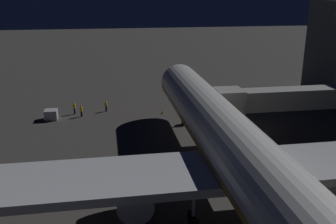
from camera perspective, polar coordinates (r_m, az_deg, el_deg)
ground_plane at (r=41.32m, az=6.29°, el=-8.38°), size 320.00×320.00×0.00m
airliner_at_gate at (r=31.40m, az=10.96°, el=-6.79°), size 52.02×58.15×19.85m
jet_bridge at (r=48.69m, az=16.46°, el=1.88°), size 19.21×3.40×6.92m
baggage_container_mid_row at (r=58.31m, az=-17.37°, el=-0.38°), size 1.81×1.82×1.45m
ground_crew_marshaller_fwd at (r=59.70m, az=-14.08°, el=0.66°), size 0.40×0.40×1.89m
ground_crew_under_port_wing at (r=60.08m, az=-9.41°, el=0.97°), size 0.40×0.40×1.71m
ground_crew_walking_aft at (r=58.22m, az=-13.07°, el=0.23°), size 0.40×0.40×1.79m
traffic_cone_nose_port at (r=59.14m, az=3.40°, el=0.23°), size 0.36×0.36×0.55m
traffic_cone_nose_starboard at (r=58.36m, az=-0.82°, el=0.02°), size 0.36×0.36×0.55m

